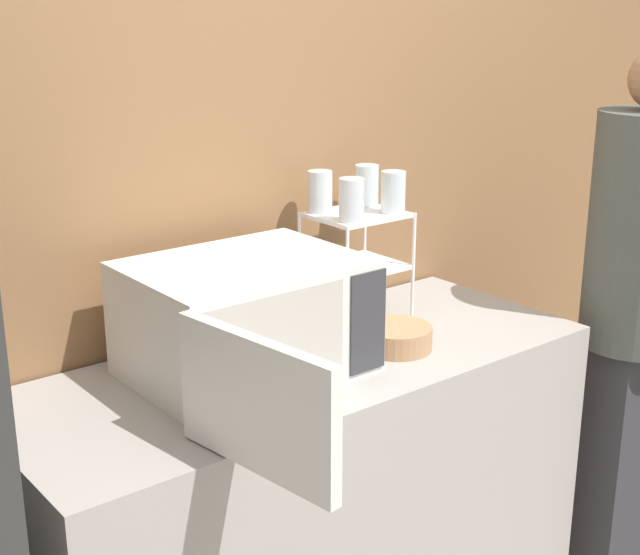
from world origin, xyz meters
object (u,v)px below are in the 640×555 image
glass_front_right (393,192)px  microwave (246,321)px  glass_back_left (320,192)px  glass_front_left (352,200)px  glass_back_right (367,185)px  dish_rack (357,243)px  bowl (396,338)px  person (638,296)px

glass_front_right → microwave: bearing=-171.0°
microwave → glass_back_left: bearing=28.7°
microwave → glass_front_left: glass_front_left is taller
glass_back_right → glass_back_left: same height
dish_rack → bowl: size_ratio=1.65×
glass_front_left → bowl: glass_front_left is taller
glass_front_right → glass_back_left: size_ratio=1.00×
microwave → person: size_ratio=0.51×
glass_front_left → microwave: bearing=-168.2°
glass_front_left → bowl: (0.01, -0.18, -0.35)m
bowl → person: size_ratio=0.12×
glass_front_right → glass_back_left: same height
dish_rack → glass_front_left: 0.18m
microwave → glass_front_left: size_ratio=7.17×
microwave → person: bearing=-15.3°
glass_front_left → glass_front_right: 0.16m
microwave → glass_back_right: size_ratio=7.17×
glass_back_right → glass_back_left: (-0.17, 0.01, 0.00)m
microwave → dish_rack: size_ratio=2.67×
dish_rack → glass_back_right: bearing=33.8°
glass_back_left → glass_front_right: bearing=-40.3°
microwave → person: person is taller
glass_front_left → bowl: size_ratio=0.62×
glass_front_left → bowl: 0.39m
glass_back_right → person: bearing=-41.2°
microwave → bowl: (0.42, -0.10, -0.12)m
glass_front_right → bowl: (-0.15, -0.19, -0.35)m
microwave → bowl: microwave is taller
glass_front_left → glass_back_left: same height
glass_back_left → bowl: glass_back_left is taller
glass_front_left → glass_back_left: size_ratio=1.00×
glass_back_right → bowl: (-0.16, -0.31, -0.35)m
glass_back_right → bowl: 0.49m
glass_back_left → bowl: size_ratio=0.62×
microwave → glass_back_right: glass_back_right is taller
microwave → person: (1.20, -0.33, -0.10)m
dish_rack → glass_front_left: glass_front_left is taller
glass_back_left → glass_back_right: bearing=-3.9°
microwave → glass_front_left: (0.41, 0.09, 0.23)m
dish_rack → glass_back_left: 0.18m
glass_front_left → person: bearing=-27.7°
microwave → glass_front_right: size_ratio=7.17×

